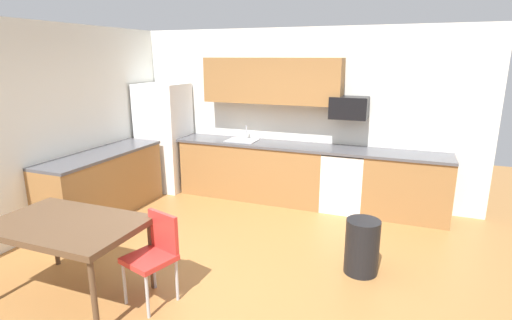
# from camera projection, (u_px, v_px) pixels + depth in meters

# --- Properties ---
(ground_plane) EXTENTS (12.00, 12.00, 0.00)m
(ground_plane) POSITION_uv_depth(u_px,v_px,m) (223.00, 269.00, 4.37)
(ground_plane) COLOR #9E6B38
(wall_back) EXTENTS (5.80, 0.10, 2.70)m
(wall_back) POSITION_uv_depth(u_px,v_px,m) (293.00, 115.00, 6.42)
(wall_back) COLOR silver
(wall_back) RESTS_ON ground
(wall_left) EXTENTS (0.10, 5.80, 2.70)m
(wall_left) POSITION_uv_depth(u_px,v_px,m) (29.00, 132.00, 4.96)
(wall_left) COLOR silver
(wall_left) RESTS_ON ground
(cabinet_run_back) EXTENTS (2.37, 0.60, 0.90)m
(cabinet_run_back) POSITION_uv_depth(u_px,v_px,m) (253.00, 171.00, 6.53)
(cabinet_run_back) COLOR olive
(cabinet_run_back) RESTS_ON ground
(cabinet_run_back_right) EXTENTS (1.18, 0.60, 0.90)m
(cabinet_run_back_right) POSITION_uv_depth(u_px,v_px,m) (407.00, 187.00, 5.69)
(cabinet_run_back_right) COLOR olive
(cabinet_run_back_right) RESTS_ON ground
(cabinet_run_left) EXTENTS (0.60, 2.00, 0.90)m
(cabinet_run_left) POSITION_uv_depth(u_px,v_px,m) (104.00, 185.00, 5.78)
(cabinet_run_left) COLOR olive
(cabinet_run_left) RESTS_ON ground
(countertop_back) EXTENTS (4.80, 0.64, 0.04)m
(countertop_back) POSITION_uv_depth(u_px,v_px,m) (286.00, 145.00, 6.21)
(countertop_back) COLOR #4C4C51
(countertop_back) RESTS_ON cabinet_run_back
(countertop_left) EXTENTS (0.64, 2.00, 0.04)m
(countertop_left) POSITION_uv_depth(u_px,v_px,m) (101.00, 154.00, 5.66)
(countertop_left) COLOR #4C4C51
(countertop_left) RESTS_ON cabinet_run_left
(upper_cabinets_back) EXTENTS (2.20, 0.34, 0.70)m
(upper_cabinets_back) POSITION_uv_depth(u_px,v_px,m) (271.00, 81.00, 6.18)
(upper_cabinets_back) COLOR olive
(refrigerator) EXTENTS (0.76, 0.70, 1.82)m
(refrigerator) POSITION_uv_depth(u_px,v_px,m) (165.00, 137.00, 6.90)
(refrigerator) COLOR white
(refrigerator) RESTS_ON ground
(oven_range) EXTENTS (0.60, 0.60, 0.91)m
(oven_range) POSITION_uv_depth(u_px,v_px,m) (344.00, 180.00, 6.00)
(oven_range) COLOR white
(oven_range) RESTS_ON ground
(microwave) EXTENTS (0.54, 0.36, 0.32)m
(microwave) POSITION_uv_depth(u_px,v_px,m) (349.00, 108.00, 5.82)
(microwave) COLOR black
(sink_basin) EXTENTS (0.48, 0.40, 0.14)m
(sink_basin) POSITION_uv_depth(u_px,v_px,m) (242.00, 144.00, 6.48)
(sink_basin) COLOR #A5A8AD
(sink_basin) RESTS_ON countertop_back
(sink_faucet) EXTENTS (0.02, 0.02, 0.24)m
(sink_faucet) POSITION_uv_depth(u_px,v_px,m) (246.00, 133.00, 6.60)
(sink_faucet) COLOR #B2B5BA
(sink_faucet) RESTS_ON countertop_back
(dining_table) EXTENTS (1.40, 0.90, 0.77)m
(dining_table) POSITION_uv_depth(u_px,v_px,m) (67.00, 228.00, 3.73)
(dining_table) COLOR brown
(dining_table) RESTS_ON ground
(chair_near_table) EXTENTS (0.50, 0.50, 0.85)m
(chair_near_table) POSITION_uv_depth(u_px,v_px,m) (155.00, 251.00, 3.72)
(chair_near_table) COLOR red
(chair_near_table) RESTS_ON ground
(trash_bin) EXTENTS (0.36, 0.36, 0.60)m
(trash_bin) POSITION_uv_depth(u_px,v_px,m) (362.00, 247.00, 4.24)
(trash_bin) COLOR black
(trash_bin) RESTS_ON ground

